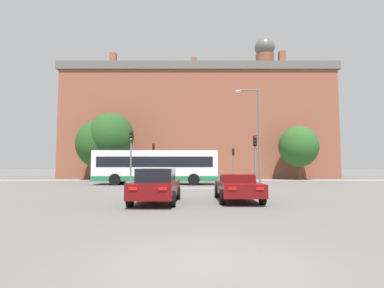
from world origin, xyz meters
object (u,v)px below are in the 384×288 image
(traffic_light_far_right, at_px, (234,159))
(pedestrian_walking_east, at_px, (217,171))
(bus_crossing_lead, at_px, (157,166))
(traffic_light_near_right, at_px, (256,152))
(traffic_light_far_left, at_px, (154,155))
(car_saloon_left, at_px, (157,186))
(pedestrian_waiting, at_px, (149,171))
(car_roadster_right, at_px, (238,187))
(street_lamp_junction, at_px, (256,127))
(traffic_light_near_left, at_px, (132,150))

(traffic_light_far_right, distance_m, pedestrian_walking_east, 2.49)
(bus_crossing_lead, height_order, traffic_light_near_right, traffic_light_near_right)
(traffic_light_far_right, relative_size, traffic_light_far_left, 0.86)
(car_saloon_left, distance_m, traffic_light_far_right, 22.44)
(traffic_light_far_right, relative_size, pedestrian_waiting, 2.07)
(pedestrian_waiting, bearing_deg, car_roadster_right, -31.49)
(traffic_light_near_right, xyz_separation_m, pedestrian_walking_east, (-1.94, 12.62, -1.60))
(car_roadster_right, distance_m, traffic_light_near_right, 9.09)
(car_saloon_left, relative_size, street_lamp_junction, 0.58)
(street_lamp_junction, bearing_deg, pedestrian_waiting, 130.28)
(car_saloon_left, distance_m, pedestrian_waiting, 21.82)
(traffic_light_near_left, xyz_separation_m, traffic_light_near_right, (9.51, -0.47, -0.25))
(traffic_light_near_left, bearing_deg, traffic_light_far_left, 89.21)
(traffic_light_near_right, xyz_separation_m, pedestrian_waiting, (-9.88, 12.25, -1.61))
(car_roadster_right, height_order, pedestrian_walking_east, pedestrian_walking_east)
(traffic_light_near_right, bearing_deg, car_roadster_right, -107.43)
(traffic_light_far_left, bearing_deg, traffic_light_near_right, -53.49)
(pedestrian_waiting, bearing_deg, pedestrian_walking_east, 41.91)
(car_roadster_right, relative_size, street_lamp_junction, 0.59)
(street_lamp_junction, bearing_deg, traffic_light_far_right, 90.51)
(pedestrian_waiting, bearing_deg, car_saloon_left, -41.47)
(traffic_light_far_right, height_order, pedestrian_waiting, traffic_light_far_right)
(car_saloon_left, xyz_separation_m, traffic_light_far_left, (-2.98, 21.90, 2.15))
(bus_crossing_lead, height_order, pedestrian_walking_east, bus_crossing_lead)
(car_saloon_left, bearing_deg, traffic_light_near_right, 57.09)
(pedestrian_walking_east, bearing_deg, street_lamp_junction, -158.22)
(traffic_light_far_left, bearing_deg, pedestrian_waiting, -145.81)
(traffic_light_near_left, height_order, pedestrian_walking_east, traffic_light_near_left)
(car_saloon_left, bearing_deg, traffic_light_far_left, 99.29)
(bus_crossing_lead, distance_m, traffic_light_near_right, 9.15)
(street_lamp_junction, xyz_separation_m, pedestrian_walking_east, (-2.07, 12.18, -3.59))
(street_lamp_junction, bearing_deg, pedestrian_walking_east, 99.66)
(bus_crossing_lead, xyz_separation_m, pedestrian_waiting, (-1.87, 7.95, -0.55))
(bus_crossing_lead, height_order, pedestrian_waiting, bus_crossing_lead)
(pedestrian_waiting, bearing_deg, street_lamp_junction, -10.46)
(bus_crossing_lead, relative_size, traffic_light_near_right, 2.76)
(traffic_light_far_left, height_order, pedestrian_walking_east, traffic_light_far_left)
(traffic_light_far_right, bearing_deg, car_roadster_right, -97.40)
(bus_crossing_lead, relative_size, street_lamp_junction, 1.41)
(bus_crossing_lead, distance_m, pedestrian_waiting, 8.19)
(pedestrian_waiting, bearing_deg, traffic_light_far_left, 73.45)
(car_saloon_left, xyz_separation_m, pedestrian_waiting, (-3.51, 21.53, 0.30))
(car_roadster_right, distance_m, street_lamp_junction, 10.15)
(traffic_light_far_left, xyz_separation_m, pedestrian_walking_east, (7.40, 0.00, -1.84))
(traffic_light_far_left, height_order, street_lamp_junction, street_lamp_junction)
(bus_crossing_lead, bearing_deg, traffic_light_far_left, -170.88)
(car_roadster_right, xyz_separation_m, traffic_light_near_right, (2.65, 8.45, 2.03))
(car_roadster_right, xyz_separation_m, traffic_light_far_left, (-6.69, 21.07, 2.27))
(car_roadster_right, distance_m, traffic_light_far_right, 20.87)
(bus_crossing_lead, height_order, traffic_light_far_right, traffic_light_far_right)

